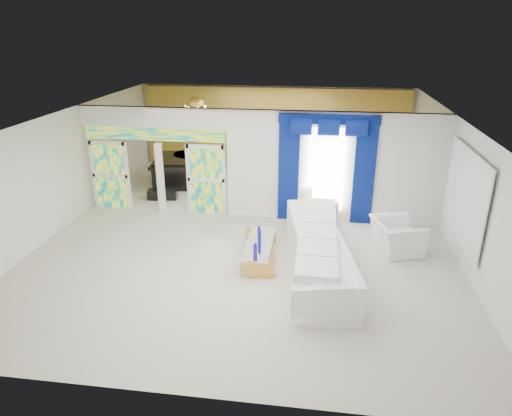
# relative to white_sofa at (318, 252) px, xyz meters

# --- Properties ---
(floor) EXTENTS (12.00, 12.00, 0.00)m
(floor) POSITION_rel_white_sofa_xyz_m (-1.78, 1.92, -0.42)
(floor) COLOR #B7AF9E
(floor) RESTS_ON ground
(dividing_wall) EXTENTS (5.70, 0.18, 3.00)m
(dividing_wall) POSITION_rel_white_sofa_xyz_m (0.37, 2.92, 1.08)
(dividing_wall) COLOR white
(dividing_wall) RESTS_ON ground
(dividing_header) EXTENTS (4.30, 0.18, 0.55)m
(dividing_header) POSITION_rel_white_sofa_xyz_m (-4.63, 2.92, 2.31)
(dividing_header) COLOR white
(dividing_header) RESTS_ON dividing_wall
(stained_panel_left) EXTENTS (0.95, 0.04, 2.00)m
(stained_panel_left) POSITION_rel_white_sofa_xyz_m (-6.06, 2.92, 0.58)
(stained_panel_left) COLOR #994C3F
(stained_panel_left) RESTS_ON ground
(stained_panel_right) EXTENTS (0.95, 0.04, 2.00)m
(stained_panel_right) POSITION_rel_white_sofa_xyz_m (-3.21, 2.92, 0.58)
(stained_panel_right) COLOR #994C3F
(stained_panel_right) RESTS_ON ground
(stained_transom) EXTENTS (4.00, 0.05, 0.35)m
(stained_transom) POSITION_rel_white_sofa_xyz_m (-4.63, 2.92, 1.83)
(stained_transom) COLOR #994C3F
(stained_transom) RESTS_ON dividing_header
(window_pane) EXTENTS (1.00, 0.02, 2.30)m
(window_pane) POSITION_rel_white_sofa_xyz_m (0.12, 2.82, 1.03)
(window_pane) COLOR white
(window_pane) RESTS_ON dividing_wall
(blue_drape_left) EXTENTS (0.55, 0.10, 2.80)m
(blue_drape_left) POSITION_rel_white_sofa_xyz_m (-0.88, 2.79, 0.98)
(blue_drape_left) COLOR #030749
(blue_drape_left) RESTS_ON ground
(blue_drape_right) EXTENTS (0.55, 0.10, 2.80)m
(blue_drape_right) POSITION_rel_white_sofa_xyz_m (1.12, 2.79, 0.98)
(blue_drape_right) COLOR #030749
(blue_drape_right) RESTS_ON ground
(blue_pelmet) EXTENTS (2.60, 0.12, 0.25)m
(blue_pelmet) POSITION_rel_white_sofa_xyz_m (0.12, 2.79, 2.40)
(blue_pelmet) COLOR #030749
(blue_pelmet) RESTS_ON dividing_wall
(wall_mirror) EXTENTS (0.04, 2.70, 1.90)m
(wall_mirror) POSITION_rel_white_sofa_xyz_m (3.16, 0.92, 1.13)
(wall_mirror) COLOR white
(wall_mirror) RESTS_ON ground
(gold_curtains) EXTENTS (9.70, 0.12, 2.90)m
(gold_curtains) POSITION_rel_white_sofa_xyz_m (-1.78, 7.82, 1.08)
(gold_curtains) COLOR gold
(gold_curtains) RESTS_ON ground
(white_sofa) EXTENTS (1.69, 4.47, 0.83)m
(white_sofa) POSITION_rel_white_sofa_xyz_m (0.00, 0.00, 0.00)
(white_sofa) COLOR white
(white_sofa) RESTS_ON ground
(coffee_table) EXTENTS (0.91, 1.88, 0.40)m
(coffee_table) POSITION_rel_white_sofa_xyz_m (-1.35, 0.30, -0.22)
(coffee_table) COLOR gold
(coffee_table) RESTS_ON ground
(console_table) EXTENTS (1.21, 0.40, 0.40)m
(console_table) POSITION_rel_white_sofa_xyz_m (-0.09, 2.54, -0.22)
(console_table) COLOR silver
(console_table) RESTS_ON ground
(table_lamp) EXTENTS (0.36, 0.36, 0.58)m
(table_lamp) POSITION_rel_white_sofa_xyz_m (-0.39, 2.54, 0.27)
(table_lamp) COLOR silver
(table_lamp) RESTS_ON console_table
(armchair) EXTENTS (1.31, 1.41, 0.77)m
(armchair) POSITION_rel_white_sofa_xyz_m (1.84, 1.18, -0.03)
(armchair) COLOR white
(armchair) RESTS_ON ground
(grand_piano) EXTENTS (1.57, 1.94, 0.90)m
(grand_piano) POSITION_rel_white_sofa_xyz_m (-4.86, 5.42, 0.03)
(grand_piano) COLOR black
(grand_piano) RESTS_ON ground
(piano_bench) EXTENTS (0.94, 0.46, 0.30)m
(piano_bench) POSITION_rel_white_sofa_xyz_m (-4.86, 3.82, -0.27)
(piano_bench) COLOR black
(piano_bench) RESTS_ON ground
(tv_console) EXTENTS (0.60, 0.57, 0.75)m
(tv_console) POSITION_rel_white_sofa_xyz_m (-6.52, 4.40, -0.04)
(tv_console) COLOR #A28D51
(tv_console) RESTS_ON ground
(chandelier) EXTENTS (0.60, 0.60, 0.60)m
(chandelier) POSITION_rel_white_sofa_xyz_m (-4.08, 5.32, 2.23)
(chandelier) COLOR gold
(chandelier) RESTS_ON ceiling
(decanters) EXTENTS (0.17, 1.19, 0.29)m
(decanters) POSITION_rel_white_sofa_xyz_m (-1.38, 0.11, 0.10)
(decanters) COLOR #1A1596
(decanters) RESTS_ON coffee_table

